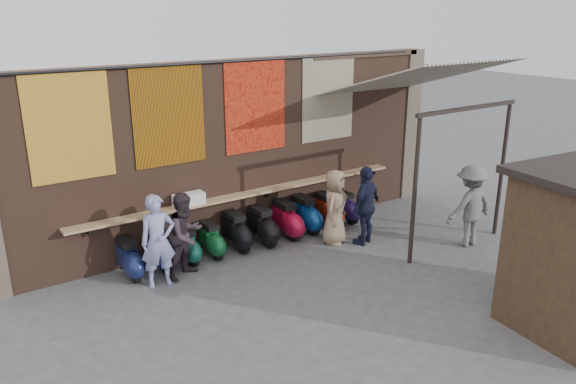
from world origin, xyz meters
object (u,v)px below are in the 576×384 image
at_px(scooter_stool_1, 160,253).
at_px(scooter_stool_4, 236,232).
at_px(scooter_stool_6, 287,220).
at_px(diner_left, 158,241).
at_px(scooter_stool_0, 130,259).
at_px(scooter_stool_3, 211,240).
at_px(scooter_stool_2, 188,246).
at_px(scooter_stool_5, 262,226).
at_px(scooter_stool_8, 327,210).
at_px(scooter_stool_7, 305,215).
at_px(shopper_tan, 335,207).
at_px(shopper_navy, 366,205).
at_px(shopper_grey, 470,206).
at_px(scooter_stool_9, 346,207).
at_px(diner_right, 186,235).
at_px(shelf_box, 189,200).

bearing_deg(scooter_stool_1, scooter_stool_4, -0.26).
xyz_separation_m(scooter_stool_6, diner_left, (-3.28, -0.55, 0.47)).
bearing_deg(scooter_stool_6, diner_left, -170.42).
bearing_deg(scooter_stool_0, scooter_stool_3, 0.23).
xyz_separation_m(scooter_stool_2, scooter_stool_5, (1.78, -0.06, 0.06)).
bearing_deg(diner_left, scooter_stool_0, 128.55).
height_order(scooter_stool_3, scooter_stool_4, scooter_stool_4).
bearing_deg(scooter_stool_5, scooter_stool_8, 1.19).
bearing_deg(scooter_stool_0, scooter_stool_7, -0.01).
bearing_deg(shopper_tan, scooter_stool_2, 130.25).
xyz_separation_m(scooter_stool_2, shopper_navy, (3.69, -1.31, 0.54)).
relative_size(scooter_stool_1, shopper_grey, 0.39).
bearing_deg(shopper_tan, scooter_stool_3, 127.05).
xyz_separation_m(scooter_stool_7, diner_left, (-3.85, -0.61, 0.48)).
bearing_deg(shopper_grey, scooter_stool_1, -17.86).
xyz_separation_m(scooter_stool_6, scooter_stool_9, (1.76, 0.02, -0.05)).
xyz_separation_m(scooter_stool_1, shopper_grey, (6.10, -2.68, 0.58)).
bearing_deg(scooter_stool_5, scooter_stool_9, 0.44).
relative_size(scooter_stool_1, scooter_stool_7, 0.80).
height_order(scooter_stool_5, scooter_stool_8, scooter_stool_5).
distance_m(scooter_stool_5, scooter_stool_6, 0.65).
xyz_separation_m(scooter_stool_2, scooter_stool_8, (3.64, -0.02, 0.04)).
distance_m(scooter_stool_0, shopper_tan, 4.48).
relative_size(scooter_stool_3, scooter_stool_6, 0.86).
distance_m(scooter_stool_1, shopper_tan, 3.88).
bearing_deg(shopper_tan, scooter_stool_8, 27.16).
bearing_deg(diner_right, scooter_stool_8, -14.63).
distance_m(scooter_stool_0, scooter_stool_9, 5.42).
distance_m(shopper_grey, shopper_tan, 2.95).
xyz_separation_m(scooter_stool_3, shopper_tan, (2.59, -0.92, 0.49)).
distance_m(scooter_stool_1, scooter_stool_2, 0.59).
height_order(scooter_stool_3, scooter_stool_6, scooter_stool_6).
bearing_deg(scooter_stool_2, scooter_stool_4, 0.53).
bearing_deg(scooter_stool_3, scooter_stool_0, -179.77).
bearing_deg(scooter_stool_0, scooter_stool_2, 0.30).
bearing_deg(shopper_tan, scooter_stool_4, 121.44).
xyz_separation_m(diner_right, shopper_tan, (3.40, -0.37, -0.00)).
distance_m(diner_right, shopper_grey, 6.15).
distance_m(shelf_box, scooter_stool_9, 4.09).
height_order(scooter_stool_0, scooter_stool_8, scooter_stool_8).
height_order(shelf_box, scooter_stool_4, shelf_box).
height_order(scooter_stool_3, scooter_stool_9, scooter_stool_9).
distance_m(scooter_stool_2, shopper_grey, 6.14).
xyz_separation_m(diner_left, shopper_grey, (6.36, -2.04, 0.02)).
height_order(scooter_stool_9, shopper_tan, shopper_tan).
xyz_separation_m(scooter_stool_5, shopper_navy, (1.91, -1.25, 0.48)).
bearing_deg(scooter_stool_8, shopper_grey, -54.68).
distance_m(scooter_stool_3, scooter_stool_8, 3.09).
bearing_deg(scooter_stool_7, scooter_stool_0, 179.99).
relative_size(scooter_stool_7, shopper_grey, 0.48).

